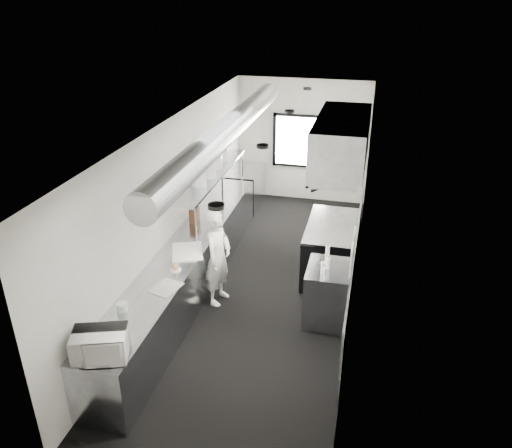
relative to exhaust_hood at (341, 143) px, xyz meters
The scene contains 35 objects.
floor 2.72m from the exhaust_hood, 147.45° to the right, with size 3.00×8.00×0.01m, color black.
ceiling 1.36m from the exhaust_hood, 147.45° to the right, with size 3.00×8.00×0.01m, color silver.
wall_back 3.62m from the exhaust_hood, 108.38° to the left, with size 3.00×0.02×2.80m, color silver.
wall_front 4.93m from the exhaust_hood, 103.13° to the right, with size 3.00×0.02×2.80m, color silver.
wall_left 2.87m from the exhaust_hood, 164.91° to the right, with size 0.02×8.00×2.80m, color silver.
wall_right 1.28m from the exhaust_hood, 60.05° to the right, with size 0.02×8.00×2.80m, color silver.
wall_cladding 1.92m from the exhaust_hood, 46.22° to the right, with size 0.03×5.50×1.10m, color gray.
hvac_duct 1.83m from the exhaust_hood, behind, with size 0.40×0.40×6.40m, color #94989C.
service_window 3.58m from the exhaust_hood, 108.57° to the left, with size 1.36×0.05×1.25m.
exhaust_hood is the anchor object (origin of this frame).
prep_counter 3.20m from the exhaust_hood, 151.89° to the right, with size 0.70×6.00×0.90m, color gray.
pass_shelf 2.46m from the exhaust_hood, behind, with size 0.45×3.00×0.68m.
range 1.92m from the exhaust_hood, behind, with size 0.88×1.60×0.94m.
bottle_station 2.39m from the exhaust_hood, 87.82° to the right, with size 0.65×0.80×0.90m, color gray.
far_work_table 3.88m from the exhaust_hood, 131.94° to the left, with size 0.70×1.20×0.90m, color gray.
notice_sheet_a 2.09m from the exhaust_hood, 78.88° to the right, with size 0.02×0.28×0.38m, color white.
notice_sheet_b 2.43m from the exhaust_hood, 80.58° to the right, with size 0.02×0.28×0.38m, color white.
line_cook 2.67m from the exhaust_hood, 142.64° to the right, with size 0.58×0.38×1.58m, color silver.
microwave 4.72m from the exhaust_hood, 119.36° to the right, with size 0.55×0.42×0.33m, color silver.
deli_tub_a 4.17m from the exhaust_hood, 128.24° to the right, with size 0.13×0.13×0.09m, color silver.
deli_tub_b 4.17m from the exhaust_hood, 128.11° to the right, with size 0.14×0.14×0.10m, color silver.
newspaper 3.54m from the exhaust_hood, 130.11° to the right, with size 0.33×0.41×0.01m, color silver.
small_plate 3.26m from the exhaust_hood, 136.89° to the right, with size 0.17×0.17×0.01m, color white.
pastry 3.24m from the exhaust_hood, 136.89° to the right, with size 0.10×0.10×0.10m, color tan.
cutting_board 2.97m from the exhaust_hood, 146.36° to the right, with size 0.46×0.61×0.02m, color white.
knife_block 2.79m from the exhaust_hood, behind, with size 0.11×0.24×0.26m, color brown.
plate_stack_a 2.43m from the exhaust_hood, behind, with size 0.25×0.25×0.29m, color white.
plate_stack_b 2.37m from the exhaust_hood, behind, with size 0.26×0.26×0.33m, color white.
plate_stack_c 2.49m from the exhaust_hood, 164.54° to the left, with size 0.25×0.25×0.36m, color white.
plate_stack_d 2.65m from the exhaust_hood, 154.79° to the left, with size 0.24×0.24×0.37m, color white.
squeeze_bottle_a 2.22m from the exhaust_hood, 89.32° to the right, with size 0.06×0.06×0.18m, color white.
squeeze_bottle_b 2.09m from the exhaust_hood, 91.22° to the right, with size 0.06×0.06×0.18m, color white.
squeeze_bottle_c 2.00m from the exhaust_hood, 88.75° to the right, with size 0.06×0.06×0.17m, color white.
squeeze_bottle_d 1.91m from the exhaust_hood, 90.29° to the right, with size 0.06×0.06×0.17m, color white.
squeeze_bottle_e 1.77m from the exhaust_hood, 90.81° to the right, with size 0.07×0.07×0.20m, color white.
Camera 1 is at (1.60, -7.23, 4.71)m, focal length 35.78 mm.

